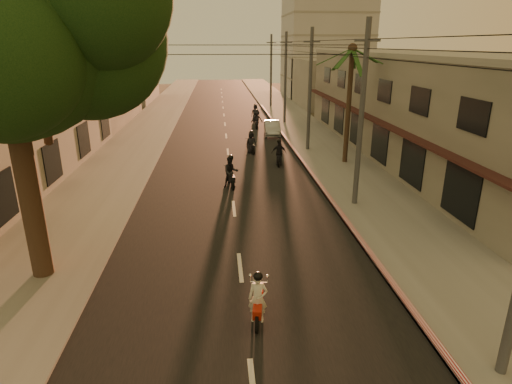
% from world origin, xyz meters
% --- Properties ---
extents(ground, '(160.00, 160.00, 0.00)m').
position_xyz_m(ground, '(0.00, 0.00, 0.00)').
color(ground, '#383023').
rests_on(ground, ground).
extents(road, '(10.00, 140.00, 0.02)m').
position_xyz_m(road, '(0.00, 20.00, 0.01)').
color(road, black).
rests_on(road, ground).
extents(sidewalk_right, '(5.00, 140.00, 0.12)m').
position_xyz_m(sidewalk_right, '(7.50, 20.00, 0.06)').
color(sidewalk_right, slate).
rests_on(sidewalk_right, ground).
extents(sidewalk_left, '(5.00, 140.00, 0.12)m').
position_xyz_m(sidewalk_left, '(-7.50, 20.00, 0.06)').
color(sidewalk_left, slate).
rests_on(sidewalk_left, ground).
extents(curb_stripe, '(0.20, 60.00, 0.20)m').
position_xyz_m(curb_stripe, '(5.10, 15.00, 0.10)').
color(curb_stripe, '#AE121F').
rests_on(curb_stripe, ground).
extents(shophouse_row, '(8.80, 34.20, 7.30)m').
position_xyz_m(shophouse_row, '(13.95, 18.00, 3.65)').
color(shophouse_row, gray).
rests_on(shophouse_row, ground).
extents(distant_tower, '(12.10, 12.10, 28.00)m').
position_xyz_m(distant_tower, '(16.00, 56.00, 14.00)').
color(distant_tower, '#B7B5B2').
rests_on(distant_tower, ground).
extents(broadleaf_tree, '(9.60, 8.70, 12.10)m').
position_xyz_m(broadleaf_tree, '(-6.61, 2.14, 8.48)').
color(broadleaf_tree, black).
rests_on(broadleaf_tree, ground).
extents(palm_tree, '(5.00, 5.00, 8.20)m').
position_xyz_m(palm_tree, '(8.00, 16.00, 7.15)').
color(palm_tree, black).
rests_on(palm_tree, ground).
extents(utility_poles, '(1.20, 48.26, 9.00)m').
position_xyz_m(utility_poles, '(6.20, 20.00, 6.54)').
color(utility_poles, '#38383A').
rests_on(utility_poles, ground).
extents(filler_right, '(8.00, 14.00, 6.00)m').
position_xyz_m(filler_right, '(14.00, 45.00, 3.00)').
color(filler_right, gray).
rests_on(filler_right, ground).
extents(filler_left_near, '(8.00, 14.00, 4.40)m').
position_xyz_m(filler_left_near, '(-14.00, 34.00, 2.20)').
color(filler_left_near, gray).
rests_on(filler_left_near, ground).
extents(filler_left_far, '(8.00, 14.00, 7.00)m').
position_xyz_m(filler_left_far, '(-14.00, 52.00, 3.50)').
color(filler_left_far, gray).
rests_on(filler_left_far, ground).
extents(scooter_red, '(0.74, 1.69, 1.66)m').
position_xyz_m(scooter_red, '(0.36, -1.25, 0.73)').
color(scooter_red, black).
rests_on(scooter_red, ground).
extents(scooter_mid_a, '(1.06, 1.93, 1.91)m').
position_xyz_m(scooter_mid_a, '(-0.02, 11.49, 0.86)').
color(scooter_mid_a, black).
rests_on(scooter_mid_a, ground).
extents(scooter_mid_b, '(1.14, 1.84, 1.82)m').
position_xyz_m(scooter_mid_b, '(3.38, 15.98, 0.82)').
color(scooter_mid_b, black).
rests_on(scooter_mid_b, ground).
extents(scooter_far_a, '(1.02, 1.73, 1.72)m').
position_xyz_m(scooter_far_a, '(1.75, 19.47, 0.78)').
color(scooter_far_a, black).
rests_on(scooter_far_a, ground).
extents(scooter_far_b, '(1.30, 1.87, 1.85)m').
position_xyz_m(scooter_far_b, '(3.09, 29.52, 0.84)').
color(scooter_far_b, black).
rests_on(scooter_far_b, ground).
extents(parked_car, '(1.79, 4.02, 1.27)m').
position_xyz_m(parked_car, '(4.18, 26.12, 0.64)').
color(parked_car, '#999DA1').
rests_on(parked_car, ground).
extents(scooter_far_c, '(0.92, 1.92, 1.88)m').
position_xyz_m(scooter_far_c, '(3.26, 33.24, 0.84)').
color(scooter_far_c, black).
rests_on(scooter_far_c, ground).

